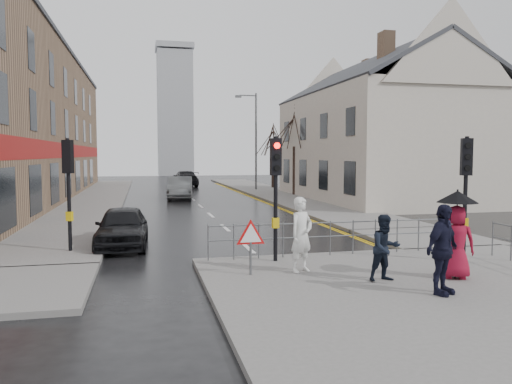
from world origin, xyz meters
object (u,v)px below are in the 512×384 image
pedestrian_with_umbrella (456,231)px  pedestrian_d (442,250)px  pedestrian_b (385,248)px  car_mid (180,188)px  pedestrian_a (301,235)px  car_parked (122,227)px

pedestrian_with_umbrella → pedestrian_d: size_ratio=1.10×
pedestrian_b → pedestrian_d: (0.62, -1.28, 0.17)m
pedestrian_b → pedestrian_d: size_ratio=0.82×
pedestrian_b → car_mid: pedestrian_b is taller
pedestrian_with_umbrella → car_mid: bearing=100.8°
pedestrian_a → pedestrian_d: (2.22, -2.59, 0.01)m
pedestrian_d → car_mid: pedestrian_d is taller
car_parked → pedestrian_b: bearing=-44.6°
pedestrian_b → car_parked: size_ratio=0.39×
pedestrian_with_umbrella → pedestrian_b: bearing=175.2°
pedestrian_with_umbrella → car_parked: pedestrian_with_umbrella is taller
car_mid → pedestrian_a: bearing=-80.7°
pedestrian_a → pedestrian_b: pedestrian_a is taller
pedestrian_d → car_parked: size_ratio=0.48×
pedestrian_a → car_parked: bearing=103.8°
car_mid → car_parked: bearing=-94.2°
pedestrian_d → car_mid: 25.69m
pedestrian_with_umbrella → car_parked: bearing=139.7°
pedestrian_with_umbrella → car_mid: pedestrian_with_umbrella is taller
pedestrian_a → car_parked: pedestrian_a is taller
pedestrian_b → pedestrian_with_umbrella: (1.73, -0.15, 0.35)m
pedestrian_b → car_parked: (-6.09, 6.48, -0.23)m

